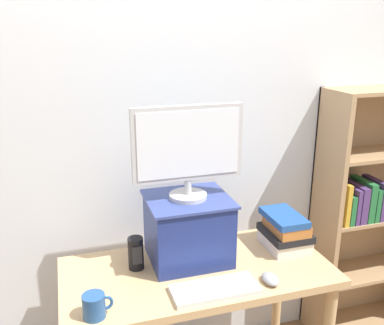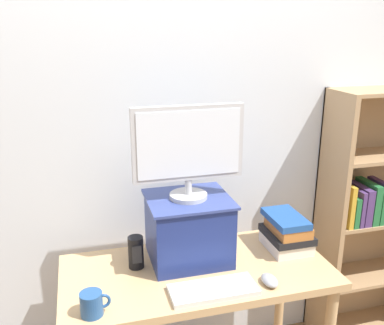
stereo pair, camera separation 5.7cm
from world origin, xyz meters
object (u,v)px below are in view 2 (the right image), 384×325
(book_stack, at_px, (287,233))
(coffee_mug, at_px, (92,304))
(riser_box, at_px, (188,227))
(keyboard, at_px, (213,290))
(bookshelf_unit, at_px, (372,214))
(computer_monitor, at_px, (188,148))
(desk_speaker, at_px, (136,252))
(computer_mouse, at_px, (270,280))
(desk, at_px, (197,289))

(book_stack, xyz_separation_m, coffee_mug, (-0.94, -0.27, -0.04))
(riser_box, xyz_separation_m, coffee_mug, (-0.46, -0.31, -0.11))
(book_stack, bearing_deg, keyboard, -150.88)
(keyboard, bearing_deg, bookshelf_unit, 23.21)
(book_stack, bearing_deg, riser_box, 175.48)
(computer_monitor, relative_size, desk_speaker, 3.29)
(riser_box, distance_m, computer_mouse, 0.43)
(bookshelf_unit, bearing_deg, desk, -165.52)
(riser_box, height_order, computer_monitor, computer_monitor)
(riser_box, bearing_deg, desk, -82.16)
(computer_monitor, bearing_deg, desk_speaker, -176.52)
(riser_box, bearing_deg, coffee_mug, -146.03)
(bookshelf_unit, relative_size, desk_speaker, 9.99)
(coffee_mug, distance_m, desk_speaker, 0.36)
(computer_mouse, bearing_deg, computer_monitor, 132.69)
(bookshelf_unit, distance_m, computer_monitor, 1.30)
(desk_speaker, bearing_deg, desk, -18.17)
(bookshelf_unit, bearing_deg, coffee_mug, -162.79)
(desk, xyz_separation_m, computer_monitor, (-0.01, 0.10, 0.64))
(bookshelf_unit, distance_m, desk_speaker, 1.43)
(keyboard, bearing_deg, desk_speaker, 135.02)
(bookshelf_unit, bearing_deg, computer_mouse, -150.90)
(computer_mouse, xyz_separation_m, book_stack, (0.21, 0.26, 0.07))
(computer_monitor, bearing_deg, book_stack, -4.35)
(coffee_mug, bearing_deg, bookshelf_unit, 17.21)
(desk_speaker, bearing_deg, coffee_mug, -125.52)
(desk, bearing_deg, keyboard, -86.02)
(keyboard, relative_size, desk_speaker, 2.41)
(computer_monitor, height_order, desk_speaker, computer_monitor)
(riser_box, height_order, coffee_mug, riser_box)
(keyboard, distance_m, coffee_mug, 0.49)
(bookshelf_unit, distance_m, coffee_mug, 1.70)
(riser_box, bearing_deg, bookshelf_unit, 9.43)
(computer_monitor, bearing_deg, computer_mouse, -47.31)
(computer_mouse, relative_size, desk_speaker, 0.69)
(bookshelf_unit, height_order, computer_mouse, bookshelf_unit)
(bookshelf_unit, relative_size, computer_mouse, 14.43)
(bookshelf_unit, bearing_deg, riser_box, -170.57)
(bookshelf_unit, bearing_deg, computer_monitor, -170.49)
(keyboard, bearing_deg, desk, 93.98)
(desk, bearing_deg, computer_monitor, 97.95)
(computer_monitor, bearing_deg, coffee_mug, -146.16)
(desk, height_order, book_stack, book_stack)
(desk, relative_size, coffee_mug, 10.42)
(bookshelf_unit, xyz_separation_m, keyboard, (-1.13, -0.49, 0.01))
(riser_box, height_order, desk_speaker, riser_box)
(keyboard, bearing_deg, book_stack, 29.12)
(keyboard, bearing_deg, computer_mouse, -1.57)
(computer_monitor, height_order, keyboard, computer_monitor)
(bookshelf_unit, xyz_separation_m, riser_box, (-1.16, -0.19, 0.16))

